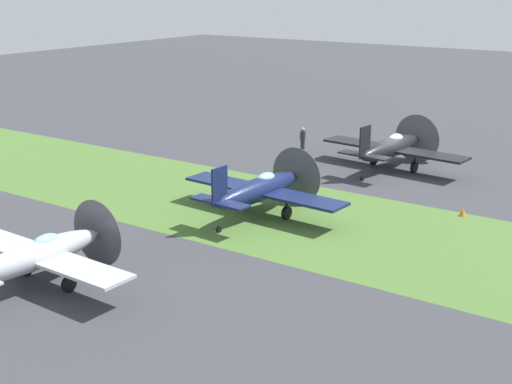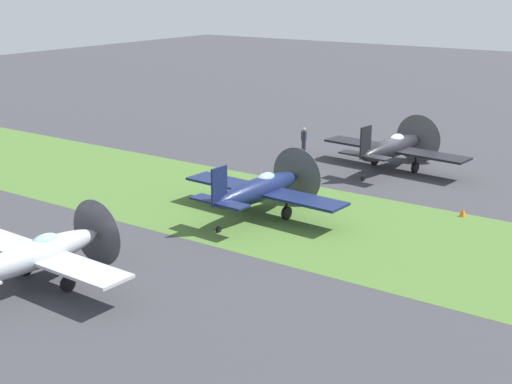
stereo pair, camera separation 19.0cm
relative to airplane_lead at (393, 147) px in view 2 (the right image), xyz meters
name	(u,v)px [view 2 (the right image)]	position (x,y,z in m)	size (l,w,h in m)	color
ground_plane	(402,171)	(0.63, 0.20, -1.44)	(160.00, 160.00, 0.00)	#38383D
grass_verge	(306,220)	(0.63, -11.38, -1.43)	(120.00, 11.00, 0.01)	#476B2D
airplane_lead	(393,147)	(0.00, 0.00, 0.00)	(9.66, 7.65, 3.43)	black
airplane_wingman	(260,189)	(-1.67, -12.06, -0.05)	(9.31, 7.37, 3.32)	#141E47
airplane_trail	(37,254)	(-3.85, -24.08, -0.13)	(8.72, 6.93, 3.12)	#B2B7BC
ground_crew_chief	(304,139)	(-6.97, 0.85, -0.52)	(0.38, 0.63, 1.73)	#2D3342
runway_marker_cone	(463,212)	(6.80, -6.34, -1.22)	(0.36, 0.36, 0.44)	orange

